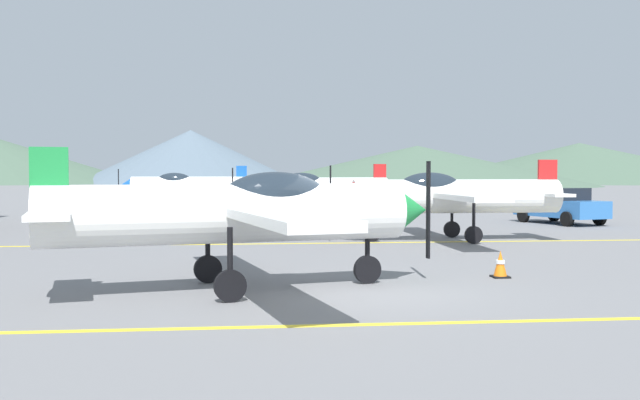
# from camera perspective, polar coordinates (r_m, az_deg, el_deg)

# --- Properties ---
(ground_plane) EXTENTS (400.00, 400.00, 0.00)m
(ground_plane) POSITION_cam_1_polar(r_m,az_deg,el_deg) (13.97, 3.98, -7.14)
(ground_plane) COLOR slate
(apron_line_near) EXTENTS (80.00, 0.16, 0.01)m
(apron_line_near) POSITION_cam_1_polar(r_m,az_deg,el_deg) (10.71, 7.13, -10.00)
(apron_line_near) COLOR yellow
(apron_line_near) RESTS_ON ground_plane
(apron_line_far) EXTENTS (80.00, 0.16, 0.01)m
(apron_line_far) POSITION_cam_1_polar(r_m,az_deg,el_deg) (22.55, 0.16, -3.55)
(apron_line_far) COLOR yellow
(apron_line_far) RESTS_ON ground_plane
(airplane_near) EXTENTS (7.98, 9.08, 2.73)m
(airplane_near) POSITION_cam_1_polar(r_m,az_deg,el_deg) (13.50, -6.23, -0.91)
(airplane_near) COLOR white
(airplane_near) RESTS_ON ground_plane
(airplane_mid) EXTENTS (7.87, 9.08, 2.73)m
(airplane_mid) POSITION_cam_1_polar(r_m,az_deg,el_deg) (23.72, 10.40, 0.40)
(airplane_mid) COLOR white
(airplane_mid) RESTS_ON ground_plane
(airplane_far) EXTENTS (7.98, 9.09, 2.73)m
(airplane_far) POSITION_cam_1_polar(r_m,az_deg,el_deg) (33.86, -0.55, 0.97)
(airplane_far) COLOR white
(airplane_far) RESTS_ON ground_plane
(airplane_back) EXTENTS (7.85, 9.06, 2.73)m
(airplane_back) POSITION_cam_1_polar(r_m,az_deg,el_deg) (43.70, -11.02, 1.20)
(airplane_back) COLOR white
(airplane_back) RESTS_ON ground_plane
(car_sedan) EXTENTS (2.98, 4.64, 1.62)m
(car_sedan) POSITION_cam_1_polar(r_m,az_deg,el_deg) (33.10, 19.01, -0.38)
(car_sedan) COLOR #3372BF
(car_sedan) RESTS_ON ground_plane
(traffic_cone_front) EXTENTS (0.36, 0.36, 0.59)m
(traffic_cone_front) POSITION_cam_1_polar(r_m,az_deg,el_deg) (15.68, 14.53, -5.12)
(traffic_cone_front) COLOR black
(traffic_cone_front) RESTS_ON ground_plane
(hill_centerleft) EXTENTS (51.60, 51.60, 12.32)m
(hill_centerleft) POSITION_cam_1_polar(r_m,az_deg,el_deg) (165.30, -10.52, 3.52)
(hill_centerleft) COLOR slate
(hill_centerleft) RESTS_ON ground_plane
(hill_centerright) EXTENTS (64.65, 64.65, 7.35)m
(hill_centerright) POSITION_cam_1_polar(r_m,az_deg,el_deg) (130.11, 7.96, 2.80)
(hill_centerright) COLOR #4C6651
(hill_centerright) RESTS_ON ground_plane
(hill_right) EXTENTS (80.37, 80.37, 9.62)m
(hill_right) POSITION_cam_1_polar(r_m,az_deg,el_deg) (180.84, 20.43, 2.87)
(hill_right) COLOR #4C6651
(hill_right) RESTS_ON ground_plane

